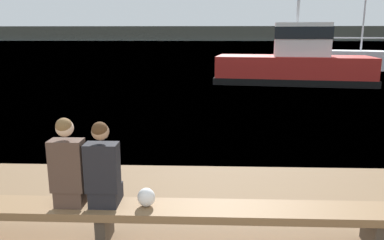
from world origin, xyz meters
TOP-DOWN VIEW (x-y plane):
  - water_surface at (0.00, 125.41)m, footprint 240.00×240.00m
  - far_shoreline at (0.00, 167.20)m, footprint 600.00×12.00m
  - bench_main at (-0.80, 2.79)m, footprint 6.85×0.48m
  - person_left at (-1.18, 2.80)m, footprint 0.37×0.40m
  - person_right at (-0.78, 2.80)m, footprint 0.37×0.40m
  - shopping_bag at (-0.29, 2.79)m, footprint 0.21×0.18m
  - tugboat_red at (4.80, 17.98)m, footprint 8.05×4.17m
  - moored_sailboat at (11.76, 26.10)m, footprint 9.41×5.87m

SIDE VIEW (x-z plane):
  - water_surface at x=0.00m, z-range 0.00..0.00m
  - bench_main at x=-0.80m, z-range 0.14..0.59m
  - shopping_bag at x=-0.29m, z-range 0.45..0.67m
  - moored_sailboat at x=11.76m, z-range -2.86..4.18m
  - person_right at x=-0.78m, z-range 0.37..1.39m
  - person_left at x=-1.18m, z-range 0.38..1.43m
  - tugboat_red at x=4.80m, z-range -1.84..3.72m
  - far_shoreline at x=0.00m, z-range 0.00..6.04m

